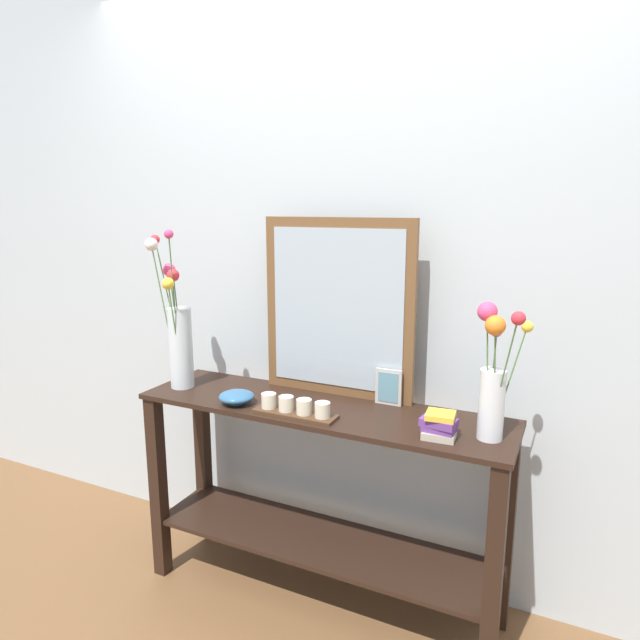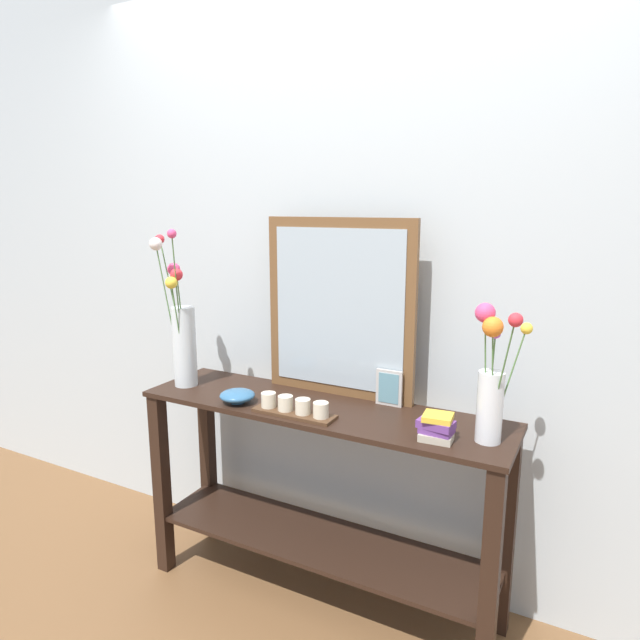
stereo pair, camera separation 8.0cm
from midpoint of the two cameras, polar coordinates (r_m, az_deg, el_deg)
The scene contains 10 objects.
ground_plane at distance 2.57m, azimuth 1.00°, elevation -26.70°, with size 7.00×6.00×0.02m, color brown.
wall_back at distance 2.30m, azimuth 4.67°, elevation 5.85°, with size 6.40×0.08×2.70m, color #B2BCC1.
console_table at distance 2.28m, azimuth 1.05°, elevation -16.29°, with size 1.46×0.39×0.83m.
mirror_leaning at distance 2.19m, azimuth 2.97°, elevation 1.20°, with size 0.63×0.03×0.71m.
tall_vase_left at distance 2.39m, azimuth -13.10°, elevation -1.24°, with size 0.20×0.19×0.67m.
vase_right at distance 1.86m, azimuth 18.42°, elevation -6.17°, with size 0.16×0.17×0.46m.
candle_tray at distance 2.06m, azimuth -1.55°, elevation -9.01°, with size 0.32×0.09×0.07m.
picture_frame_small at distance 2.16m, azimuth 8.19°, elevation -6.94°, with size 0.10×0.01×0.14m.
decorative_bowl at distance 2.19m, azimuth -7.46°, elevation -7.72°, with size 0.14×0.14×0.05m.
book_stack at distance 1.89m, azimuth 13.12°, elevation -10.73°, with size 0.12×0.10×0.09m.
Camera 2 is at (0.94, -1.78, 1.59)m, focal length 31.10 mm.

